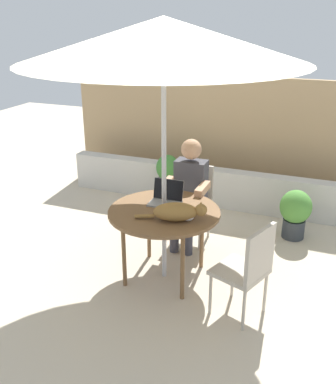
% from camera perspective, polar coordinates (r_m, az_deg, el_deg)
% --- Properties ---
extents(ground_plane, '(14.00, 14.00, 0.00)m').
position_cam_1_polar(ground_plane, '(4.55, -0.47, -10.65)').
color(ground_plane, beige).
extents(fence_back, '(4.69, 0.08, 1.66)m').
position_cam_1_polar(fence_back, '(6.39, 7.78, 7.17)').
color(fence_back, tan).
rests_on(fence_back, ground).
extents(planter_wall_low, '(4.22, 0.20, 0.52)m').
position_cam_1_polar(planter_wall_low, '(6.03, 6.17, 0.60)').
color(planter_wall_low, beige).
rests_on(planter_wall_low, ground).
extents(patio_table, '(1.07, 1.07, 0.72)m').
position_cam_1_polar(patio_table, '(4.23, -0.49, -3.07)').
color(patio_table, brown).
rests_on(patio_table, ground).
extents(patio_umbrella, '(2.44, 2.44, 2.44)m').
position_cam_1_polar(patio_umbrella, '(3.83, -0.58, 18.92)').
color(patio_umbrella, '#B7B7BC').
rests_on(patio_umbrella, ground).
extents(chair_occupied, '(0.40, 0.40, 0.87)m').
position_cam_1_polar(chair_occupied, '(5.05, 3.22, -0.70)').
color(chair_occupied, '#B2A899').
rests_on(chair_occupied, ground).
extents(chair_empty, '(0.52, 0.52, 0.87)m').
position_cam_1_polar(chair_empty, '(3.80, 10.31, -9.28)').
color(chair_empty, '#B2A899').
rests_on(chair_empty, ground).
extents(person_seated, '(0.48, 0.48, 1.21)m').
position_cam_1_polar(person_seated, '(4.84, 2.68, 0.49)').
color(person_seated, '#3F3F47').
rests_on(person_seated, ground).
extents(laptop, '(0.31, 0.26, 0.21)m').
position_cam_1_polar(laptop, '(4.36, -0.17, -0.55)').
color(laptop, gray).
rests_on(laptop, patio_table).
extents(cat, '(0.63, 0.32, 0.17)m').
position_cam_1_polar(cat, '(3.97, 1.33, -2.58)').
color(cat, olive).
rests_on(cat, patio_table).
extents(potted_plant_near_fence, '(0.36, 0.36, 0.59)m').
position_cam_1_polar(potted_plant_near_fence, '(5.32, 16.00, -2.42)').
color(potted_plant_near_fence, '#33383D').
rests_on(potted_plant_near_fence, ground).
extents(potted_plant_by_chair, '(0.31, 0.31, 0.68)m').
position_cam_1_polar(potted_plant_by_chair, '(6.07, -0.05, 1.87)').
color(potted_plant_by_chair, '#595654').
rests_on(potted_plant_by_chair, ground).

